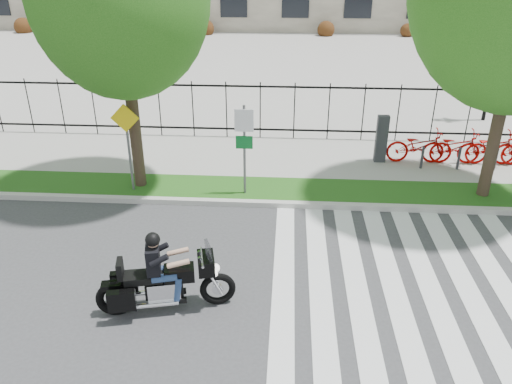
{
  "coord_description": "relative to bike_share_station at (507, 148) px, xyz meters",
  "views": [
    {
      "loc": [
        2.2,
        -7.84,
        6.22
      ],
      "look_at": [
        1.47,
        3.0,
        0.96
      ],
      "focal_mm": 35.0,
      "sensor_mm": 36.0,
      "label": 1
    }
  ],
  "objects": [
    {
      "name": "ground",
      "position": [
        -9.03,
        -7.2,
        -0.69
      ],
      "size": [
        120.0,
        120.0,
        0.0
      ],
      "primitive_type": "plane",
      "color": "#39393B",
      "rests_on": "ground"
    },
    {
      "name": "curb",
      "position": [
        -9.03,
        -3.1,
        -0.61
      ],
      "size": [
        60.0,
        0.2,
        0.15
      ],
      "primitive_type": "cube",
      "color": "#B4B3A9",
      "rests_on": "ground"
    },
    {
      "name": "grass_verge",
      "position": [
        -9.03,
        -2.25,
        -0.61
      ],
      "size": [
        60.0,
        1.5,
        0.15
      ],
      "primitive_type": "cube",
      "color": "#1A4711",
      "rests_on": "ground"
    },
    {
      "name": "sidewalk",
      "position": [
        -9.03,
        0.25,
        -0.61
      ],
      "size": [
        60.0,
        3.5,
        0.15
      ],
      "primitive_type": "cube",
      "color": "#A29F98",
      "rests_on": "ground"
    },
    {
      "name": "plaza",
      "position": [
        -9.03,
        17.8,
        -0.64
      ],
      "size": [
        80.0,
        34.0,
        0.1
      ],
      "primitive_type": "cube",
      "color": "#A29F98",
      "rests_on": "ground"
    },
    {
      "name": "crosswalk_stripes",
      "position": [
        -4.21,
        -7.2,
        -0.68
      ],
      "size": [
        5.7,
        8.0,
        0.01
      ],
      "primitive_type": null,
      "color": "silver",
      "rests_on": "ground"
    },
    {
      "name": "iron_fence",
      "position": [
        -9.03,
        2.0,
        0.46
      ],
      "size": [
        30.0,
        0.06,
        2.0
      ],
      "primitive_type": null,
      "color": "black",
      "rests_on": "sidewalk"
    },
    {
      "name": "lamp_post_right",
      "position": [
        0.97,
        4.8,
        2.52
      ],
      "size": [
        1.06,
        0.7,
        4.25
      ],
      "color": "black",
      "rests_on": "ground"
    },
    {
      "name": "bike_share_station",
      "position": [
        0.0,
        0.0,
        0.0
      ],
      "size": [
        7.89,
        0.89,
        1.5
      ],
      "color": "#2D2D33",
      "rests_on": "sidewalk"
    },
    {
      "name": "sign_pole_regulatory",
      "position": [
        -7.98,
        -2.62,
        1.05
      ],
      "size": [
        0.5,
        0.09,
        2.5
      ],
      "color": "#59595B",
      "rests_on": "grass_verge"
    },
    {
      "name": "sign_pole_warning",
      "position": [
        -11.13,
        -2.62,
        1.06
      ],
      "size": [
        0.78,
        0.09,
        2.49
      ],
      "color": "#59595B",
      "rests_on": "grass_verge"
    },
    {
      "name": "motorcycle_rider",
      "position": [
        -9.05,
        -7.48,
        -0.01
      ],
      "size": [
        2.6,
        1.08,
        2.04
      ],
      "color": "black",
      "rests_on": "ground"
    }
  ]
}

